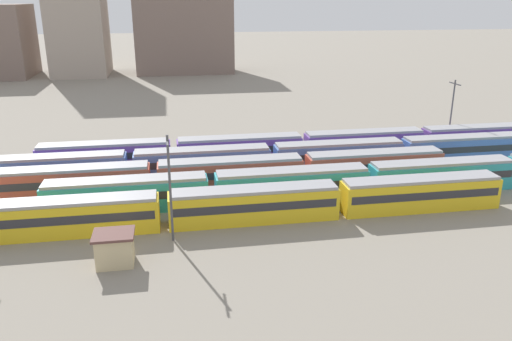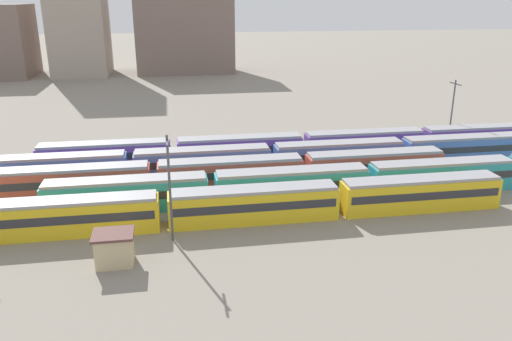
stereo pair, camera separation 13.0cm
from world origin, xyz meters
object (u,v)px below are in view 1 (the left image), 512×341
object	(u,v)px
train_track_2	(231,173)
train_track_4	(303,146)
signal_hut	(115,248)
train_track_0	(254,204)
train_track_3	(402,151)
catenary_pole_0	(170,184)
catenary_pole_1	(452,110)
train_track_1	(510,171)

from	to	relation	value
train_track_2	train_track_4	world-z (taller)	same
train_track_2	signal_hut	world-z (taller)	train_track_2
train_track_4	train_track_2	bearing A→B (deg)	-139.20
train_track_0	train_track_3	bearing A→B (deg)	33.01
train_track_3	signal_hut	distance (m)	44.06
catenary_pole_0	signal_hut	bearing A→B (deg)	-142.95
catenary_pole_0	signal_hut	world-z (taller)	catenary_pole_0
catenary_pole_1	signal_hut	world-z (taller)	catenary_pole_1
catenary_pole_1	signal_hut	distance (m)	58.43
train_track_0	train_track_2	distance (m)	10.47
train_track_0	train_track_2	bearing A→B (deg)	96.58
train_track_0	catenary_pole_1	world-z (taller)	catenary_pole_1
train_track_0	catenary_pole_0	world-z (taller)	catenary_pole_0
train_track_0	train_track_3	distance (m)	28.63
train_track_1	train_track_3	size ratio (longest dim) A/B	1.00
catenary_pole_0	train_track_0	bearing A→B (deg)	20.43
train_track_0	train_track_2	xyz separation A→B (m)	(-1.20, 10.40, 0.00)
train_track_0	catenary_pole_0	bearing A→B (deg)	-159.57
train_track_0	train_track_3	world-z (taller)	same
train_track_3	catenary_pole_0	world-z (taller)	catenary_pole_0
train_track_3	signal_hut	xyz separation A→B (m)	(-37.77, -22.68, -0.35)
train_track_1	train_track_4	bearing A→B (deg)	145.72
train_track_0	signal_hut	xyz separation A→B (m)	(-13.76, -7.08, -0.35)
train_track_1	train_track_3	bearing A→B (deg)	133.08
train_track_4	train_track_1	bearing A→B (deg)	-34.28
train_track_2	train_track_0	bearing A→B (deg)	-83.42
train_track_3	train_track_4	world-z (taller)	same
train_track_2	catenary_pole_1	world-z (taller)	catenary_pole_1
train_track_4	catenary_pole_1	world-z (taller)	catenary_pole_1
train_track_4	catenary_pole_0	xyz separation A→B (m)	(-19.48, -24.02, 4.01)
train_track_0	train_track_1	world-z (taller)	same
train_track_3	catenary_pole_1	world-z (taller)	catenary_pole_1
train_track_2	train_track_3	world-z (taller)	same
catenary_pole_0	signal_hut	xyz separation A→B (m)	(-5.12, -3.87, -4.37)
train_track_1	train_track_4	xyz separation A→B (m)	(-22.89, 15.60, 0.00)
train_track_3	catenary_pole_0	xyz separation A→B (m)	(-32.65, -18.82, 4.01)
train_track_1	signal_hut	distance (m)	49.06
train_track_0	catenary_pole_0	distance (m)	10.05
train_track_2	catenary_pole_0	distance (m)	16.02
train_track_2	train_track_4	xyz separation A→B (m)	(12.05, 10.40, 0.00)
catenary_pole_0	train_track_3	bearing A→B (deg)	29.96
train_track_3	catenary_pole_0	distance (m)	37.89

